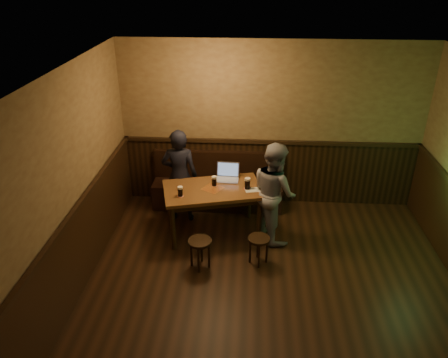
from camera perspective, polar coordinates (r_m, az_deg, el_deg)
room at (r=4.92m, az=6.98°, el=-6.45°), size 5.04×6.04×2.84m
bench at (r=7.56m, az=-0.86°, el=-1.33°), size 2.20×0.50×0.95m
pub_table at (r=6.63m, az=-1.47°, el=-2.01°), size 1.63×1.17×0.79m
stool_left at (r=6.08m, az=-3.17°, el=-8.69°), size 0.35×0.35×0.44m
stool_right at (r=6.18m, az=4.56°, el=-8.31°), size 0.33×0.33×0.42m
pint_left at (r=6.37m, az=-5.74°, el=-1.62°), size 0.10×0.10×0.16m
pint_mid at (r=6.62m, az=-1.29°, el=-0.27°), size 0.10×0.10×0.16m
pint_right at (r=6.54m, az=3.08°, el=-0.58°), size 0.11×0.11×0.18m
laptop at (r=6.84m, az=0.46°, el=0.51°), size 0.37×0.30×0.25m
menu at (r=6.55m, az=3.72°, el=-1.43°), size 0.25×0.19×0.00m
person_suit at (r=7.00m, az=-5.81°, el=0.42°), size 0.58×0.39×1.56m
person_grey at (r=6.54m, az=6.57°, el=-1.67°), size 0.87×0.94×1.56m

